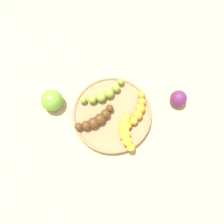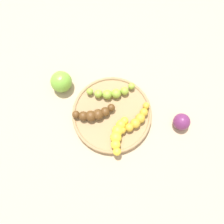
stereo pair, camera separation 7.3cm
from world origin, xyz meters
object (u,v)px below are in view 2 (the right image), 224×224
object	(u,v)px
apple_green	(61,82)
banana_green	(112,93)
banana_overripe	(94,114)
banana_spotted	(137,120)
banana_yellow	(118,134)
plum_purple	(182,122)
fruit_bowl	(112,114)

from	to	relation	value
apple_green	banana_green	bearing A→B (deg)	-157.66
banana_overripe	banana_spotted	world-z (taller)	banana_overripe
banana_overripe	banana_yellow	world-z (taller)	same
apple_green	plum_purple	bearing A→B (deg)	-163.55
apple_green	fruit_bowl	bearing A→B (deg)	-176.73
plum_purple	apple_green	bearing A→B (deg)	16.45
fruit_bowl	banana_green	bearing A→B (deg)	-53.24
banana_spotted	banana_green	bearing A→B (deg)	174.80
banana_spotted	apple_green	xyz separation A→B (m)	(0.26, 0.03, -0.00)
banana_spotted	plum_purple	bearing A→B (deg)	42.46
banana_green	apple_green	xyz separation A→B (m)	(0.15, 0.06, -0.00)
banana_green	banana_overripe	xyz separation A→B (m)	(0.00, 0.09, 0.00)
fruit_bowl	plum_purple	xyz separation A→B (m)	(-0.19, -0.10, 0.01)
banana_green	banana_overripe	world-z (taller)	banana_overripe
banana_green	fruit_bowl	bearing A→B (deg)	-5.65
fruit_bowl	banana_spotted	xyz separation A→B (m)	(-0.07, -0.02, 0.02)
fruit_bowl	apple_green	distance (m)	0.19
apple_green	plum_purple	distance (m)	0.39
banana_spotted	apple_green	world-z (taller)	apple_green
banana_overripe	apple_green	distance (m)	0.15
banana_overripe	plum_purple	size ratio (longest dim) A/B	1.98
apple_green	plum_purple	world-z (taller)	apple_green
banana_green	banana_yellow	world-z (taller)	banana_yellow
banana_overripe	apple_green	xyz separation A→B (m)	(0.15, -0.03, -0.00)
banana_yellow	plum_purple	world-z (taller)	banana_yellow
banana_yellow	apple_green	xyz separation A→B (m)	(0.24, -0.03, -0.00)
fruit_bowl	banana_spotted	distance (m)	0.08
banana_spotted	apple_green	size ratio (longest dim) A/B	1.85
banana_yellow	banana_spotted	bearing A→B (deg)	-127.06
fruit_bowl	plum_purple	bearing A→B (deg)	-151.86
banana_yellow	plum_purple	size ratio (longest dim) A/B	2.25
plum_purple	fruit_bowl	bearing A→B (deg)	28.14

